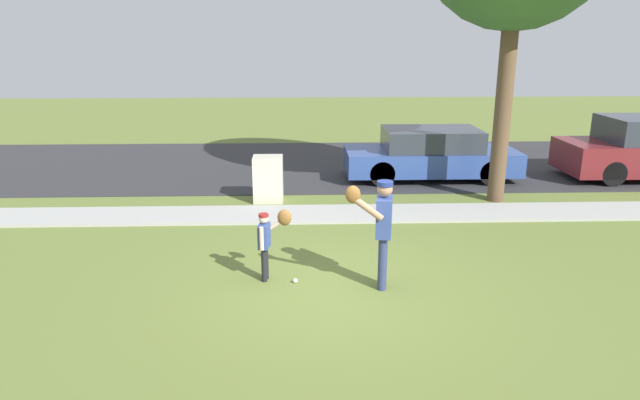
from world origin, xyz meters
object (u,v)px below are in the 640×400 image
Objects in this scene: person_child at (269,236)px; parked_wagon_blue at (431,154)px; utility_cabinet at (268,179)px; baseball at (295,281)px; person_adult at (381,222)px.

person_child is 7.52m from parked_wagon_blue.
utility_cabinet is (-0.25, 4.40, -0.20)m from person_child.
utility_cabinet reaches higher than baseball.
person_adult is 1.58× the size of utility_cabinet.
baseball is 4.63m from utility_cabinet.
person_child is at bearing -121.69° from parked_wagon_blue.
utility_cabinet is 0.23× the size of parked_wagon_blue.
person_adult is 5.17m from utility_cabinet.
parked_wagon_blue is at bearing -98.10° from person_adult.
parked_wagon_blue reaches higher than person_child.
parked_wagon_blue reaches higher than utility_cabinet.
baseball is at bearing 1.14° from person_adult.
person_child is 4.41m from utility_cabinet.
person_adult is 22.59× the size of baseball.
person_adult is at bearing -67.99° from utility_cabinet.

